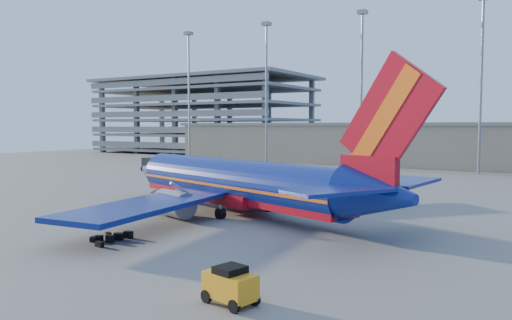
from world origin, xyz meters
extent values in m
plane|color=slate|center=(0.00, 0.00, 0.00)|extent=(220.00, 220.00, 0.00)
cube|color=gray|center=(10.00, 58.00, 4.00)|extent=(120.00, 15.00, 8.00)
cube|color=slate|center=(10.00, 58.00, 8.20)|extent=(122.00, 16.00, 0.60)
cube|color=slate|center=(-62.00, 74.00, 1.00)|extent=(60.00, 30.00, 0.70)
cube|color=slate|center=(-62.00, 74.00, 5.20)|extent=(60.00, 30.00, 0.70)
cube|color=slate|center=(-62.00, 74.00, 9.40)|extent=(60.00, 30.00, 0.70)
cube|color=slate|center=(-62.00, 74.00, 13.60)|extent=(60.00, 30.00, 0.70)
cube|color=slate|center=(-62.00, 74.00, 17.80)|extent=(60.00, 30.00, 0.70)
cube|color=slate|center=(-62.00, 74.00, 21.00)|extent=(62.00, 32.00, 0.80)
cube|color=slate|center=(-62.00, 87.00, 10.50)|extent=(1.20, 1.20, 21.00)
cylinder|color=gray|center=(-45.00, 46.00, 14.00)|extent=(0.44, 0.44, 28.00)
cube|color=gray|center=(-45.00, 46.00, 28.30)|extent=(1.60, 1.60, 0.70)
cylinder|color=gray|center=(-25.00, 46.00, 14.00)|extent=(0.44, 0.44, 28.00)
cube|color=gray|center=(-25.00, 46.00, 28.30)|extent=(1.60, 1.60, 0.70)
cylinder|color=gray|center=(-5.00, 46.00, 14.00)|extent=(0.44, 0.44, 28.00)
cube|color=gray|center=(-5.00, 46.00, 28.30)|extent=(1.60, 1.60, 0.70)
cylinder|color=gray|center=(15.00, 46.00, 14.00)|extent=(0.44, 0.44, 28.00)
cylinder|color=navy|center=(0.90, -4.38, 2.91)|extent=(25.80, 11.76, 3.98)
cube|color=#AA0D1B|center=(0.90, -4.38, 1.88)|extent=(25.57, 11.05, 1.40)
cube|color=orange|center=(0.90, -4.38, 2.64)|extent=(25.82, 11.80, 0.24)
cone|color=navy|center=(-13.54, 0.30, 2.91)|extent=(5.53, 5.18, 3.98)
cube|color=black|center=(-12.21, -0.13, 3.93)|extent=(3.32, 3.46, 0.86)
cone|color=navy|center=(15.84, -9.24, 3.28)|extent=(6.55, 5.52, 3.98)
cube|color=#AA0D1B|center=(15.02, -8.97, 4.74)|extent=(4.48, 1.96, 2.37)
cube|color=#AA0D1B|center=(16.46, -9.44, 8.50)|extent=(7.62, 2.77, 8.59)
cube|color=orange|center=(16.25, -9.37, 8.50)|extent=(5.14, 2.05, 6.74)
cube|color=navy|center=(16.56, -5.62, 3.88)|extent=(3.93, 7.19, 0.24)
cube|color=navy|center=(14.30, -12.58, 3.88)|extent=(6.24, 7.58, 0.24)
cube|color=navy|center=(5.36, 4.13, 1.94)|extent=(15.16, 16.00, 0.38)
cube|color=navy|center=(-0.49, -13.89, 1.94)|extent=(7.10, 17.16, 0.38)
cube|color=#AA0D1B|center=(1.41, -4.55, 1.45)|extent=(7.44, 5.99, 1.08)
cylinder|color=gray|center=(1.40, 1.34, 1.24)|extent=(4.38, 3.35, 2.26)
cylinder|color=gray|center=(-2.06, -9.31, 1.24)|extent=(4.38, 3.35, 2.26)
cylinder|color=gray|center=(-10.37, -0.73, 0.59)|extent=(0.33, 0.33, 1.18)
cylinder|color=black|center=(-10.37, -0.73, 0.34)|extent=(0.74, 0.47, 0.69)
cylinder|color=black|center=(3.30, -2.22, 0.45)|extent=(1.04, 0.84, 0.90)
cylinder|color=black|center=(1.57, -7.54, 0.45)|extent=(1.04, 0.84, 0.90)
cube|color=orange|center=(13.76, -23.94, 0.85)|extent=(2.62, 1.84, 1.13)
cube|color=black|center=(13.76, -23.94, 1.53)|extent=(1.38, 1.46, 0.40)
cylinder|color=black|center=(13.01, -23.14, 0.29)|extent=(0.62, 0.33, 0.59)
cylinder|color=black|center=(12.74, -24.35, 0.29)|extent=(0.62, 0.33, 0.59)
cylinder|color=black|center=(14.78, -23.53, 0.29)|extent=(0.62, 0.33, 0.59)
cylinder|color=black|center=(14.51, -24.75, 0.29)|extent=(0.62, 0.33, 0.59)
cube|color=black|center=(-0.95, -18.93, 0.18)|extent=(0.56, 0.54, 0.37)
cube|color=black|center=(-0.86, -18.60, 0.20)|extent=(0.64, 0.58, 0.39)
cube|color=black|center=(0.50, -19.74, 0.18)|extent=(0.66, 0.36, 0.35)
cube|color=black|center=(0.12, -18.48, 0.25)|extent=(0.56, 0.39, 0.49)
cube|color=black|center=(0.11, -17.68, 0.24)|extent=(0.64, 0.53, 0.47)
cube|color=black|center=(-0.05, -17.56, 0.23)|extent=(0.69, 0.53, 0.47)
cube|color=black|center=(-0.62, -17.96, 0.25)|extent=(0.66, 0.56, 0.50)
cube|color=black|center=(0.25, -16.93, 0.25)|extent=(0.60, 0.42, 0.50)
camera|label=1|loc=(26.07, -41.95, 7.98)|focal=35.00mm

